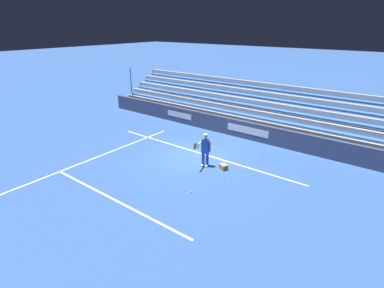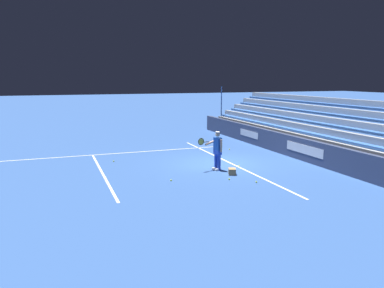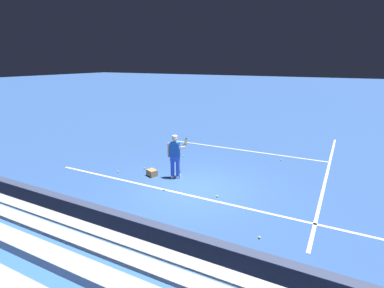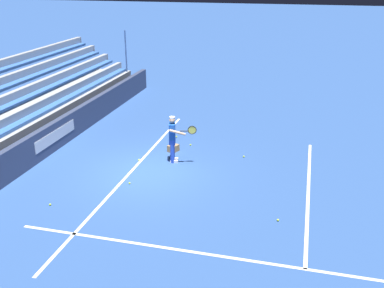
{
  "view_description": "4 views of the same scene",
  "coord_description": "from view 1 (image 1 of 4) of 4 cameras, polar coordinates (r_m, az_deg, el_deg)",
  "views": [
    {
      "loc": [
        -8.99,
        11.91,
        6.73
      ],
      "look_at": [
        0.15,
        0.02,
        0.68
      ],
      "focal_mm": 28.0,
      "sensor_mm": 36.0,
      "label": 1
    },
    {
      "loc": [
        -15.87,
        7.33,
        4.01
      ],
      "look_at": [
        0.13,
        1.37,
        1.0
      ],
      "focal_mm": 35.0,
      "sensor_mm": 36.0,
      "label": 2
    },
    {
      "loc": [
        4.51,
        -8.79,
        4.47
      ],
      "look_at": [
        -0.45,
        0.7,
        1.46
      ],
      "focal_mm": 28.0,
      "sensor_mm": 36.0,
      "label": 3
    },
    {
      "loc": [
        13.23,
        5.12,
        6.6
      ],
      "look_at": [
        -0.41,
        1.57,
        1.06
      ],
      "focal_mm": 42.0,
      "sensor_mm": 36.0,
      "label": 4
    }
  ],
  "objects": [
    {
      "name": "tennis_ball_far_left",
      "position": [
        14.3,
        7.47,
        -6.17
      ],
      "size": [
        0.07,
        0.07,
        0.07
      ],
      "primitive_type": "sphere",
      "color": "#CCE533",
      "rests_on": "ground"
    },
    {
      "name": "tennis_ball_midcourt",
      "position": [
        14.82,
        -17.34,
        -5.99
      ],
      "size": [
        0.07,
        0.07,
        0.07
      ],
      "primitive_type": "sphere",
      "color": "#CCE533",
      "rests_on": "ground"
    },
    {
      "name": "ball_box_cardboard",
      "position": [
        14.96,
        6.01,
        -4.34
      ],
      "size": [
        0.49,
        0.43,
        0.26
      ],
      "primitive_type": "cube",
      "rotation": [
        0.0,
        0.0,
        -0.4
      ],
      "color": "#A87F51",
      "rests_on": "ground"
    },
    {
      "name": "tennis_player",
      "position": [
        14.89,
        2.49,
        -1.13
      ],
      "size": [
        0.59,
        1.06,
        1.71
      ],
      "color": "blue",
      "rests_on": "ground"
    },
    {
      "name": "back_wall_sponsor_board",
      "position": [
        19.4,
        7.86,
        3.18
      ],
      "size": [
        22.35,
        0.25,
        1.1
      ],
      "color": "#384260",
      "rests_on": "ground"
    },
    {
      "name": "tennis_ball_on_baseline",
      "position": [
        16.31,
        4.21,
        -2.34
      ],
      "size": [
        0.07,
        0.07,
        0.07
      ],
      "primitive_type": "sphere",
      "color": "#CCE533",
      "rests_on": "ground"
    },
    {
      "name": "tennis_ball_toward_net",
      "position": [
        12.98,
        -0.14,
        -9.09
      ],
      "size": [
        0.07,
        0.07,
        0.07
      ],
      "primitive_type": "sphere",
      "color": "#CCE533",
      "rests_on": "ground"
    },
    {
      "name": "tennis_ball_stray_back",
      "position": [
        14.64,
        11.6,
        -5.75
      ],
      "size": [
        0.07,
        0.07,
        0.07
      ],
      "primitive_type": "sphere",
      "color": "#CCE533",
      "rests_on": "ground"
    },
    {
      "name": "tennis_ball_near_player",
      "position": [
        17.04,
        -1.76,
        -1.18
      ],
      "size": [
        0.07,
        0.07,
        0.07
      ],
      "primitive_type": "sphere",
      "color": "#CCE533",
      "rests_on": "ground"
    },
    {
      "name": "court_service_line_white",
      "position": [
        12.93,
        -14.65,
        -10.19
      ],
      "size": [
        8.22,
        0.1,
        0.01
      ],
      "primitive_type": "cube",
      "color": "white",
      "rests_on": "ground"
    },
    {
      "name": "court_sideline_white",
      "position": [
        16.72,
        -19.46,
        -3.1
      ],
      "size": [
        0.1,
        12.0,
        0.01
      ],
      "primitive_type": "cube",
      "color": "white",
      "rests_on": "ground"
    },
    {
      "name": "bleacher_stand",
      "position": [
        21.22,
        10.94,
        5.23
      ],
      "size": [
        21.23,
        3.2,
        3.4
      ],
      "color": "#9EA3A8",
      "rests_on": "ground"
    },
    {
      "name": "tennis_ball_far_right",
      "position": [
        19.45,
        -2.91,
        1.79
      ],
      "size": [
        0.07,
        0.07,
        0.07
      ],
      "primitive_type": "sphere",
      "color": "#CCE533",
      "rests_on": "ground"
    },
    {
      "name": "ground_plane",
      "position": [
        16.37,
        0.47,
        -2.31
      ],
      "size": [
        160.0,
        160.0,
        0.0
      ],
      "primitive_type": "plane",
      "color": "#2D5193"
    },
    {
      "name": "court_baseline_white",
      "position": [
        16.74,
        1.51,
        -1.74
      ],
      "size": [
        12.0,
        0.1,
        0.01
      ],
      "primitive_type": "cube",
      "color": "white",
      "rests_on": "ground"
    }
  ]
}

